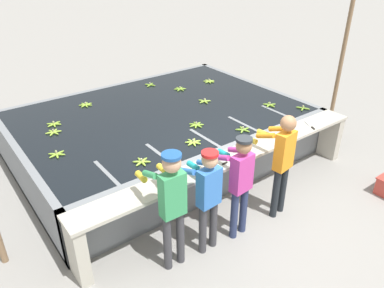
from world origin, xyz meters
name	(u,v)px	position (x,y,z in m)	size (l,w,h in m)	color
ground_plane	(240,210)	(0.00, 0.00, 0.00)	(80.00, 80.00, 0.00)	gray
wash_tank	(160,132)	(0.00, 2.39, 0.46)	(5.45, 3.92, 0.93)	gray
work_ledge	(233,169)	(0.00, 0.23, 0.68)	(5.45, 0.45, 0.93)	#B7B2A3
worker_0	(171,200)	(-1.53, -0.28, 1.06)	(0.42, 0.73, 1.73)	#38383D
worker_1	(207,192)	(-0.98, -0.31, 0.95)	(0.44, 0.72, 1.58)	#38383D
worker_2	(239,178)	(-0.43, -0.35, 0.98)	(0.44, 0.73, 1.62)	navy
worker_3	(282,157)	(0.41, -0.37, 1.04)	(0.47, 0.74, 1.72)	#1E2328
banana_bunch_floating_0	(209,81)	(1.88, 3.15, 0.94)	(0.28, 0.27, 0.08)	#9EC642
banana_bunch_floating_1	(303,108)	(2.35, 0.76, 0.94)	(0.26, 0.26, 0.08)	#75A333
banana_bunch_floating_2	(243,130)	(0.72, 0.78, 0.94)	(0.27, 0.28, 0.08)	#75A333
banana_bunch_floating_3	(196,125)	(0.17, 1.43, 0.94)	(0.28, 0.28, 0.08)	#7FAD33
banana_bunch_floating_4	(86,105)	(-1.05, 3.53, 0.94)	(0.28, 0.28, 0.08)	#8CB738
banana_bunch_floating_5	(204,101)	(1.01, 2.23, 0.94)	(0.27, 0.28, 0.08)	#9EC642
banana_bunch_floating_6	(57,154)	(-2.22, 1.90, 0.94)	(0.28, 0.28, 0.08)	#8CB738
banana_bunch_floating_7	(53,132)	(-2.00, 2.69, 0.94)	(0.28, 0.28, 0.08)	#93BC3D
banana_bunch_floating_8	(193,142)	(-0.27, 0.93, 0.94)	(0.28, 0.28, 0.08)	#9EC642
banana_bunch_floating_9	(180,89)	(1.02, 3.14, 0.94)	(0.26, 0.28, 0.08)	#7FAD33
banana_bunch_floating_10	(54,124)	(-1.88, 3.01, 0.94)	(0.28, 0.28, 0.08)	#8CB738
banana_bunch_floating_11	(142,162)	(-1.27, 0.90, 0.94)	(0.27, 0.28, 0.08)	#93BC3D
banana_bunch_floating_12	(150,85)	(0.62, 3.77, 0.94)	(0.26, 0.26, 0.08)	#7FAD33
banana_bunch_floating_13	(270,105)	(1.94, 1.28, 0.94)	(0.28, 0.27, 0.08)	#7FAD33
knife_0	(228,162)	(-0.22, 0.13, 0.94)	(0.35, 0.05, 0.02)	silver
knife_1	(311,126)	(1.80, 0.14, 0.94)	(0.17, 0.33, 0.02)	silver
support_post_right	(342,60)	(3.86, 1.04, 1.60)	(0.09, 0.09, 3.20)	#846647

